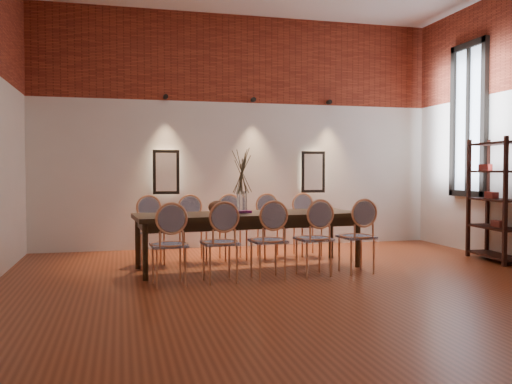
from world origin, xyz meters
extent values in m
cube|color=brown|center=(0.00, 0.00, -0.01)|extent=(7.00, 7.00, 0.02)
cube|color=silver|center=(0.00, 3.55, 2.00)|extent=(7.00, 0.10, 4.00)
cube|color=maroon|center=(0.00, 3.48, 3.25)|extent=(7.00, 0.02, 1.50)
cube|color=#FFEAC6|center=(-1.30, 3.45, 1.30)|extent=(0.36, 0.06, 0.66)
cube|color=#FFEAC6|center=(1.30, 3.45, 1.30)|extent=(0.36, 0.06, 0.66)
cylinder|color=black|center=(-1.30, 3.42, 2.55)|extent=(0.08, 0.10, 0.08)
cylinder|color=black|center=(0.20, 3.42, 2.55)|extent=(0.08, 0.10, 0.08)
cylinder|color=black|center=(1.60, 3.42, 2.55)|extent=(0.08, 0.10, 0.08)
cube|color=silver|center=(3.46, 2.00, 2.15)|extent=(0.02, 0.78, 2.38)
cube|color=black|center=(3.44, 2.00, 2.15)|extent=(0.08, 0.90, 2.50)
cube|color=black|center=(3.44, 2.00, 2.15)|extent=(0.06, 0.06, 2.40)
cube|color=#342211|center=(-0.36, 1.41, 0.38)|extent=(3.10, 1.21, 0.75)
cylinder|color=silver|center=(-0.46, 1.40, 0.90)|extent=(0.14, 0.14, 0.30)
ellipsoid|color=brown|center=(-0.80, 1.32, 0.84)|extent=(0.24, 0.24, 0.18)
cube|color=#992179|center=(-0.45, 1.49, 0.77)|extent=(0.27, 0.20, 0.03)
camera|label=1|loc=(-2.04, -5.70, 1.32)|focal=38.00mm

